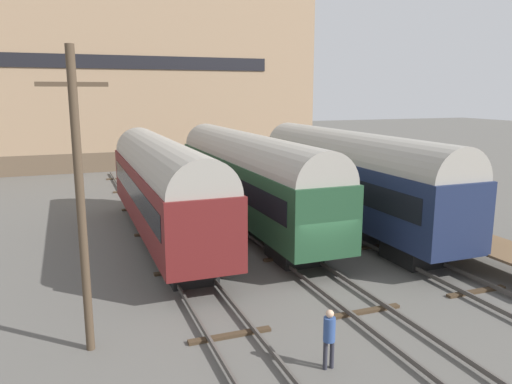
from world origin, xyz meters
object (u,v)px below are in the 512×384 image
(train_car_navy, at_px, (350,175))
(utility_pole, at_px, (80,200))
(bench, at_px, (442,218))
(person_worker, at_px, (329,334))
(train_car_maroon, at_px, (163,184))
(train_car_green, at_px, (248,174))

(train_car_navy, relative_size, utility_pole, 1.92)
(bench, relative_size, person_worker, 0.83)
(person_worker, height_order, utility_pole, utility_pole)
(utility_pole, bearing_deg, train_car_maroon, 67.90)
(train_car_navy, relative_size, train_car_green, 0.92)
(train_car_navy, height_order, bench, train_car_navy)
(utility_pole, bearing_deg, train_car_navy, 31.46)
(train_car_navy, height_order, person_worker, train_car_navy)
(train_car_maroon, height_order, person_worker, train_car_maroon)
(train_car_green, xyz_separation_m, utility_pole, (-8.77, -10.76, 1.46))
(train_car_maroon, xyz_separation_m, person_worker, (1.92, -13.17, -1.91))
(train_car_navy, bearing_deg, person_worker, -123.28)
(bench, bearing_deg, train_car_green, 136.00)
(train_car_maroon, bearing_deg, person_worker, -81.71)
(person_worker, bearing_deg, train_car_maroon, 98.29)
(train_car_navy, distance_m, train_car_green, 5.38)
(train_car_navy, distance_m, person_worker, 14.07)
(train_car_navy, xyz_separation_m, train_car_green, (-4.78, 2.47, -0.08))
(train_car_green, distance_m, bench, 9.98)
(train_car_navy, relative_size, person_worker, 9.72)
(train_car_green, xyz_separation_m, person_worker, (-2.86, -14.12, -1.94))
(train_car_green, relative_size, bench, 12.73)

